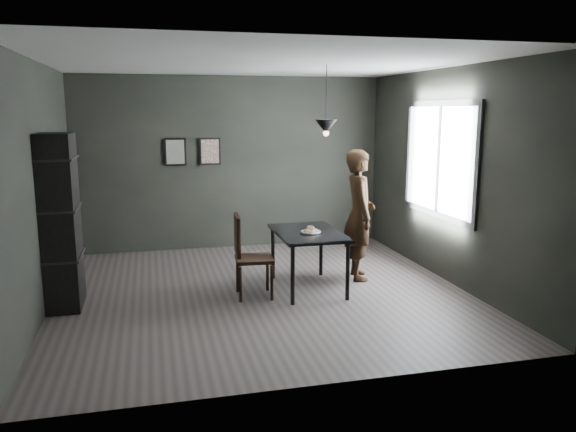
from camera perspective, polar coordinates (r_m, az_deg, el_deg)
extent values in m
plane|color=#383230|center=(7.13, -2.66, -7.72)|extent=(5.00, 5.00, 0.00)
cube|color=black|center=(9.27, -5.76, 5.37)|extent=(5.00, 0.10, 2.80)
cube|color=silver|center=(6.79, -2.87, 15.32)|extent=(5.00, 5.00, 0.02)
cube|color=white|center=(7.84, 15.09, 5.56)|extent=(0.02, 1.80, 1.40)
cube|color=black|center=(7.84, 15.02, 5.56)|extent=(0.04, 1.96, 1.56)
cube|color=black|center=(7.07, 2.06, -1.73)|extent=(0.80, 1.20, 0.04)
cylinder|color=black|center=(6.58, 0.47, -6.07)|extent=(0.05, 0.05, 0.71)
cylinder|color=black|center=(6.77, 6.08, -5.63)|extent=(0.05, 0.05, 0.71)
cylinder|color=black|center=(7.59, -1.55, -3.78)|extent=(0.05, 0.05, 0.71)
cylinder|color=black|center=(7.76, 3.37, -3.47)|extent=(0.05, 0.05, 0.71)
cylinder|color=white|center=(6.99, 2.31, -1.68)|extent=(0.23, 0.23, 0.01)
torus|color=beige|center=(6.99, 2.65, -1.47)|extent=(0.10, 0.10, 0.04)
torus|color=beige|center=(7.02, 2.25, -1.41)|extent=(0.10, 0.10, 0.04)
torus|color=beige|center=(6.97, 1.98, -1.49)|extent=(0.10, 0.10, 0.04)
torus|color=beige|center=(6.94, 2.38, -1.55)|extent=(0.10, 0.10, 0.04)
torus|color=beige|center=(6.97, 2.32, -1.21)|extent=(0.13, 0.13, 0.05)
imported|color=black|center=(7.57, 7.24, 0.13)|extent=(0.52, 0.70, 1.75)
cube|color=black|center=(6.85, -3.46, -4.36)|extent=(0.47, 0.47, 0.04)
cube|color=black|center=(6.76, -5.17, -1.93)|extent=(0.07, 0.44, 0.48)
cylinder|color=black|center=(6.73, -4.86, -6.96)|extent=(0.04, 0.04, 0.43)
cylinder|color=black|center=(6.77, -1.65, -6.81)|extent=(0.04, 0.04, 0.43)
cylinder|color=black|center=(7.09, -5.15, -6.04)|extent=(0.04, 0.04, 0.43)
cylinder|color=black|center=(7.13, -2.10, -5.91)|extent=(0.04, 0.04, 0.43)
cube|color=black|center=(6.88, -22.13, -0.57)|extent=(0.38, 0.67, 2.00)
cylinder|color=black|center=(7.08, 3.92, 12.07)|extent=(0.01, 0.01, 0.75)
cone|color=black|center=(7.08, 3.88, 9.04)|extent=(0.28, 0.28, 0.18)
sphere|color=#FFE0B2|center=(7.08, 3.88, 8.39)|extent=(0.07, 0.07, 0.07)
cube|color=black|center=(9.14, -11.38, 6.40)|extent=(0.34, 0.03, 0.44)
cube|color=#45614F|center=(9.12, -11.38, 6.39)|extent=(0.28, 0.01, 0.38)
cube|color=black|center=(9.18, -7.93, 6.53)|extent=(0.34, 0.03, 0.44)
cube|color=brown|center=(9.16, -7.92, 6.52)|extent=(0.28, 0.01, 0.38)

